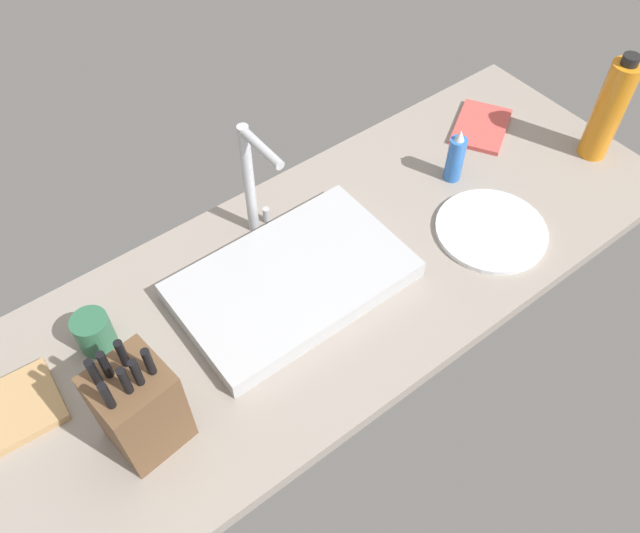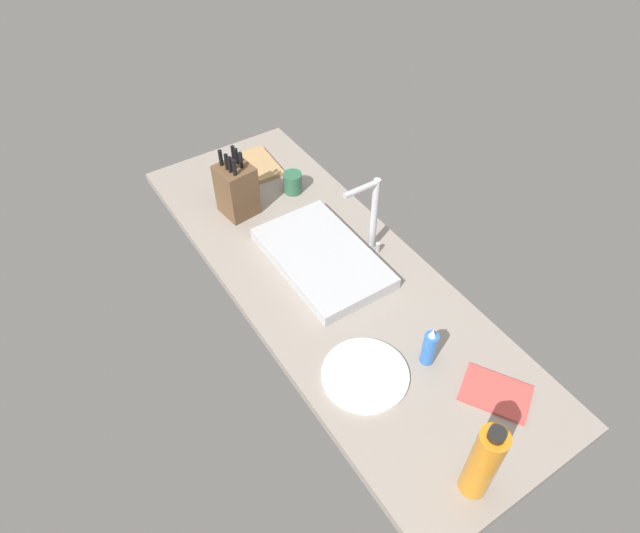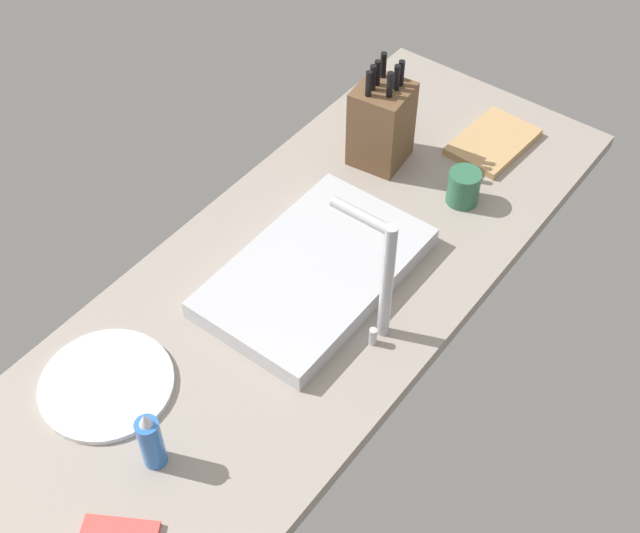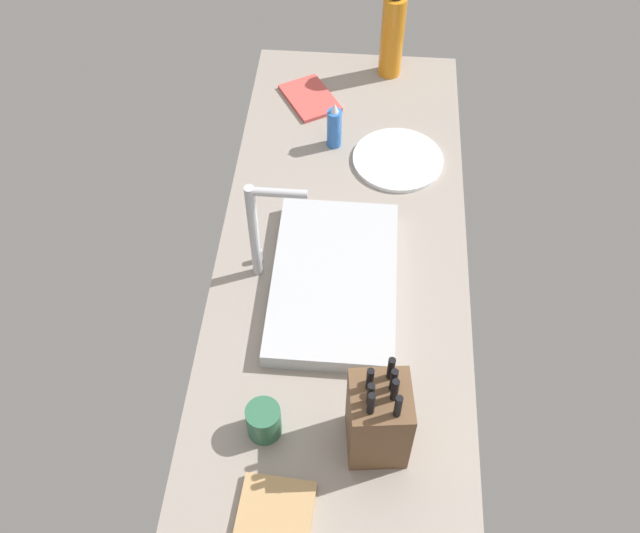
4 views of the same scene
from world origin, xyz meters
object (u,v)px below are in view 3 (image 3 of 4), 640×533
(cutting_board, at_px, (493,142))
(dinner_plate, at_px, (107,384))
(sink_basin, at_px, (315,272))
(soap_bottle, at_px, (151,441))
(knife_block, at_px, (381,123))
(coffee_mug, at_px, (463,187))
(faucet, at_px, (381,271))

(cutting_board, xyz_separation_m, dinner_plate, (1.05, -0.23, -0.00))
(cutting_board, bearing_deg, sink_basin, -7.38)
(soap_bottle, bearing_deg, knife_block, -170.68)
(sink_basin, xyz_separation_m, cutting_board, (-0.60, 0.08, -0.01))
(dinner_plate, distance_m, coffee_mug, 0.88)
(cutting_board, relative_size, coffee_mug, 2.65)
(knife_block, height_order, dinner_plate, knife_block)
(faucet, bearing_deg, coffee_mug, -172.33)
(sink_basin, relative_size, cutting_board, 2.22)
(dinner_plate, height_order, coffee_mug, coffee_mug)
(soap_bottle, distance_m, coffee_mug, 0.89)
(faucet, distance_m, soap_bottle, 0.50)
(cutting_board, height_order, coffee_mug, coffee_mug)
(knife_block, height_order, soap_bottle, knife_block)
(soap_bottle, bearing_deg, cutting_board, 177.76)
(faucet, distance_m, knife_block, 0.52)
(sink_basin, xyz_separation_m, soap_bottle, (0.50, 0.03, 0.04))
(faucet, xyz_separation_m, coffee_mug, (-0.42, -0.06, -0.13))
(soap_bottle, distance_m, dinner_plate, 0.20)
(cutting_board, bearing_deg, coffee_mug, 10.82)
(knife_block, bearing_deg, cutting_board, 130.31)
(sink_basin, distance_m, coffee_mug, 0.41)
(sink_basin, bearing_deg, cutting_board, 172.62)
(coffee_mug, bearing_deg, soap_bottle, -5.40)
(faucet, bearing_deg, knife_block, -145.93)
(sink_basin, height_order, cutting_board, sink_basin)
(soap_bottle, relative_size, dinner_plate, 0.58)
(sink_basin, distance_m, dinner_plate, 0.47)
(soap_bottle, height_order, coffee_mug, soap_bottle)
(faucet, bearing_deg, cutting_board, -171.26)
(faucet, relative_size, coffee_mug, 3.57)
(faucet, height_order, cutting_board, faucet)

